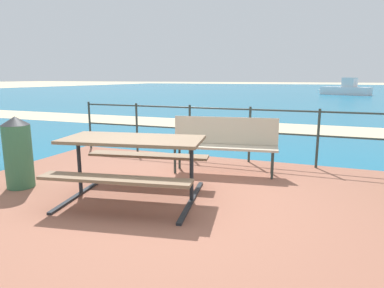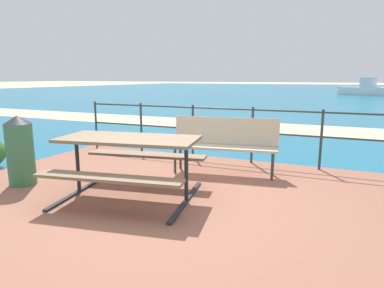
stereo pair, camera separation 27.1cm
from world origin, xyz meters
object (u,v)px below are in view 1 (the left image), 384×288
trash_bin (18,152)px  boat_near (345,89)px  park_bench (224,140)px  picnic_table (133,153)px

trash_bin → boat_near: bearing=79.2°
park_bench → trash_bin: (-2.52, -1.79, -0.03)m
park_bench → trash_bin: trash_bin is taller
trash_bin → boat_near: boat_near is taller
picnic_table → boat_near: bearing=72.4°
park_bench → picnic_table: bearing=-123.9°
boat_near → picnic_table: bearing=109.4°
park_bench → boat_near: bearing=75.0°
picnic_table → boat_near: (4.29, 31.61, -0.14)m
picnic_table → trash_bin: size_ratio=1.95×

